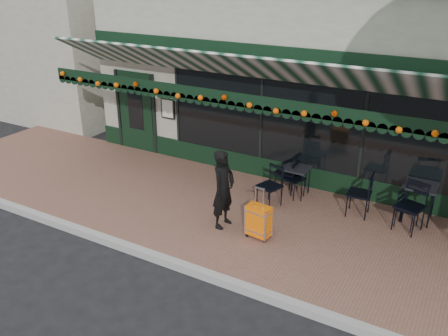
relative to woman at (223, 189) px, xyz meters
The scene contains 15 objects.
ground 1.82m from the woman, 67.38° to the right, with size 80.00×80.00×0.00m, color black.
sidewalk 1.21m from the woman, 43.73° to the left, with size 18.00×4.00×0.15m, color brown.
curb 1.85m from the woman, 68.46° to the right, with size 18.00×0.16×0.15m, color #9E9E99.
restaurant_building 6.57m from the woman, 84.68° to the left, with size 12.00×9.60×4.50m.
neighbor_building_left 14.11m from the woman, 152.09° to the left, with size 12.00×8.00×4.80m, color #B3AF9E.
woman is the anchor object (origin of this frame).
suitcase 0.93m from the woman, ahead, with size 0.49×0.31×1.05m.
cafe_table_a 3.97m from the woman, 32.97° to the left, with size 0.64×0.64×0.78m.
cafe_table_b 2.14m from the woman, 69.20° to the left, with size 0.55×0.55×0.68m.
chair_a_left 2.86m from the woman, 38.37° to the left, with size 0.48×0.48×0.96m, color black, non-canonical shape.
chair_a_right 3.67m from the woman, 28.39° to the left, with size 0.40×0.40×0.80m, color black, non-canonical shape.
chair_a_front 3.65m from the woman, 26.65° to the left, with size 0.50×0.50×1.01m, color black, non-canonical shape.
chair_b_left 2.17m from the woman, 76.55° to the left, with size 0.47×0.47×0.95m, color black, non-canonical shape.
chair_b_right 2.08m from the woman, 69.05° to the left, with size 0.43×0.43×0.85m, color black, non-canonical shape.
chair_b_front 1.36m from the woman, 70.08° to the left, with size 0.45×0.45×0.91m, color black, non-canonical shape.
Camera 1 is at (3.51, -5.81, 5.02)m, focal length 38.00 mm.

